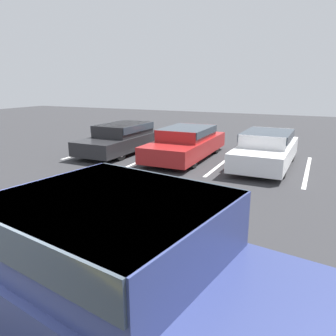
% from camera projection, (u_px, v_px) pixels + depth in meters
% --- Properties ---
extents(stall_stripe_a, '(0.12, 4.37, 0.01)m').
position_uv_depth(stall_stripe_a, '(96.00, 149.00, 14.53)').
color(stall_stripe_a, white).
rests_on(stall_stripe_a, ground_plane).
extents(stall_stripe_b, '(0.12, 4.37, 0.01)m').
position_uv_depth(stall_stripe_b, '(154.00, 155.00, 13.35)').
color(stall_stripe_b, white).
rests_on(stall_stripe_b, ground_plane).
extents(stall_stripe_c, '(0.12, 4.37, 0.01)m').
position_uv_depth(stall_stripe_c, '(223.00, 162.00, 12.17)').
color(stall_stripe_c, white).
rests_on(stall_stripe_c, ground_plane).
extents(stall_stripe_d, '(0.12, 4.37, 0.01)m').
position_uv_depth(stall_stripe_d, '(307.00, 171.00, 10.99)').
color(stall_stripe_d, white).
rests_on(stall_stripe_d, ground_plane).
extents(pickup_truck, '(6.14, 3.00, 1.81)m').
position_uv_depth(pickup_truck, '(137.00, 290.00, 3.19)').
color(pickup_truck, navy).
rests_on(pickup_truck, ground_plane).
extents(parked_sedan_a, '(1.83, 4.69, 1.20)m').
position_uv_depth(parked_sedan_a, '(123.00, 137.00, 13.81)').
color(parked_sedan_a, '#232326').
rests_on(parked_sedan_a, ground_plane).
extents(parked_sedan_b, '(1.83, 4.75, 1.20)m').
position_uv_depth(parked_sedan_b, '(186.00, 142.00, 12.73)').
color(parked_sedan_b, maroon).
rests_on(parked_sedan_b, ground_plane).
extents(parked_sedan_c, '(1.78, 4.42, 1.22)m').
position_uv_depth(parked_sedan_c, '(266.00, 148.00, 11.48)').
color(parked_sedan_c, silver).
rests_on(parked_sedan_c, ground_plane).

